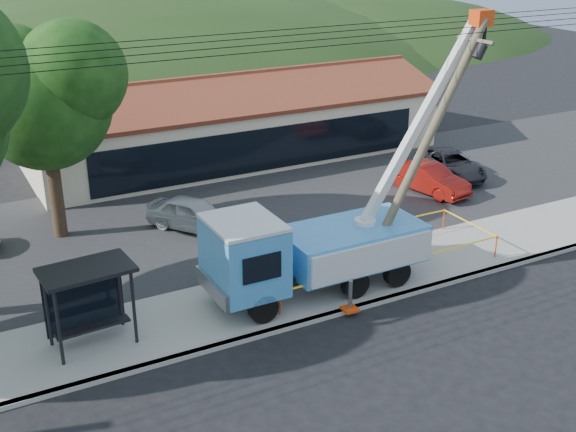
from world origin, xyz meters
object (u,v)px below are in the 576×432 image
Objects in this scene: utility_truck at (311,246)px; bus_shelter at (86,286)px; car_red at (428,194)px; car_dark at (450,178)px; car_silver at (194,231)px; leaning_pole at (426,142)px.

utility_truck reaches higher than bus_shelter.
utility_truck is 2.54× the size of car_red.
car_dark is (20.14, 7.13, -2.06)m from bus_shelter.
bus_shelter is (-7.63, 0.31, 0.20)m from utility_truck.
utility_truck is at bearing -138.16° from car_dark.
car_silver is at bearing 163.30° from car_red.
utility_truck is 2.64× the size of car_silver.
bus_shelter reaches higher than car_dark.
car_red is at bearing 48.90° from leaning_pole.
leaning_pole is at bearing -5.60° from utility_truck.
car_red reaches higher than car_silver.
car_silver is 14.12m from car_dark.
car_dark is at bearing 15.50° from bus_shelter.
car_dark is (14.12, 0.23, 0.00)m from car_silver.
bus_shelter is 21.47m from car_dark.
leaning_pole reaches higher than car_red.
bus_shelter is at bearing 176.46° from leaning_pole.
car_dark is at bearing 43.98° from leaning_pole.
bus_shelter is 0.67× the size of car_red.
leaning_pole is 12.39m from bus_shelter.
utility_truck reaches higher than car_silver.
bus_shelter reaches higher than car_silver.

